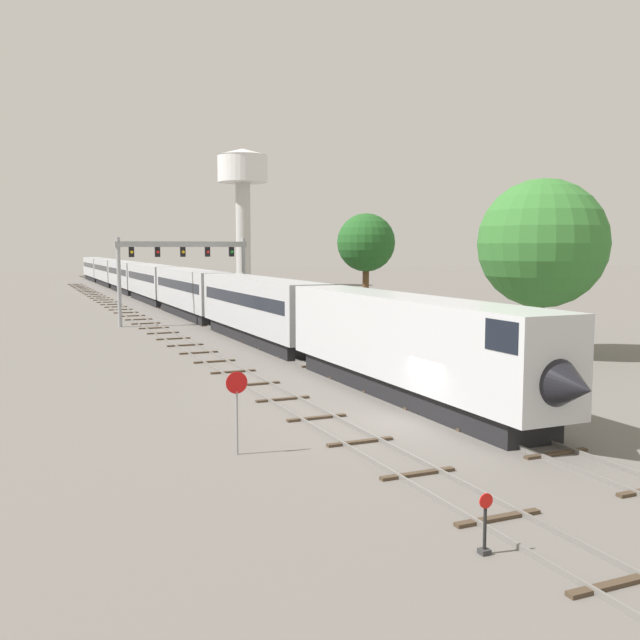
{
  "coord_description": "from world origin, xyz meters",
  "views": [
    {
      "loc": [
        -14.97,
        -24.73,
        7.1
      ],
      "look_at": [
        1.0,
        12.0,
        3.0
      ],
      "focal_mm": 40.28,
      "sensor_mm": 36.0,
      "label": 1
    }
  ],
  "objects_px": {
    "water_tower": "(243,180)",
    "stop_sign": "(237,401)",
    "trackside_tree_mid": "(542,244)",
    "switch_stand": "(485,532)",
    "signal_gantry": "(183,261)",
    "trackside_tree_left": "(366,243)",
    "passenger_train": "(151,282)"
  },
  "relations": [
    {
      "from": "signal_gantry",
      "to": "trackside_tree_left",
      "type": "bearing_deg",
      "value": -35.81
    },
    {
      "from": "water_tower",
      "to": "signal_gantry",
      "type": "bearing_deg",
      "value": -112.48
    },
    {
      "from": "signal_gantry",
      "to": "passenger_train",
      "type": "bearing_deg",
      "value": 85.51
    },
    {
      "from": "signal_gantry",
      "to": "switch_stand",
      "type": "height_order",
      "value": "signal_gantry"
    },
    {
      "from": "switch_stand",
      "to": "stop_sign",
      "type": "bearing_deg",
      "value": 106.17
    },
    {
      "from": "water_tower",
      "to": "stop_sign",
      "type": "relative_size",
      "value": 8.42
    },
    {
      "from": "passenger_train",
      "to": "switch_stand",
      "type": "distance_m",
      "value": 81.11
    },
    {
      "from": "switch_stand",
      "to": "stop_sign",
      "type": "xyz_separation_m",
      "value": [
        -2.9,
        10.0,
        1.35
      ]
    },
    {
      "from": "trackside_tree_left",
      "to": "trackside_tree_mid",
      "type": "height_order",
      "value": "trackside_tree_mid"
    },
    {
      "from": "water_tower",
      "to": "trackside_tree_left",
      "type": "distance_m",
      "value": 69.23
    },
    {
      "from": "signal_gantry",
      "to": "trackside_tree_mid",
      "type": "distance_m",
      "value": 33.11
    },
    {
      "from": "stop_sign",
      "to": "signal_gantry",
      "type": "bearing_deg",
      "value": 79.57
    },
    {
      "from": "switch_stand",
      "to": "stop_sign",
      "type": "relative_size",
      "value": 0.51
    },
    {
      "from": "water_tower",
      "to": "trackside_tree_mid",
      "type": "height_order",
      "value": "water_tower"
    },
    {
      "from": "passenger_train",
      "to": "trackside_tree_mid",
      "type": "relative_size",
      "value": 13.15
    },
    {
      "from": "signal_gantry",
      "to": "stop_sign",
      "type": "xyz_separation_m",
      "value": [
        -7.75,
        -42.1,
        -3.96
      ]
    },
    {
      "from": "passenger_train",
      "to": "water_tower",
      "type": "distance_m",
      "value": 39.6
    },
    {
      "from": "switch_stand",
      "to": "trackside_tree_left",
      "type": "relative_size",
      "value": 0.15
    },
    {
      "from": "trackside_tree_left",
      "to": "trackside_tree_mid",
      "type": "xyz_separation_m",
      "value": [
        3.23,
        -18.55,
        -0.1
      ]
    },
    {
      "from": "signal_gantry",
      "to": "stop_sign",
      "type": "height_order",
      "value": "signal_gantry"
    },
    {
      "from": "signal_gantry",
      "to": "trackside_tree_mid",
      "type": "height_order",
      "value": "trackside_tree_mid"
    },
    {
      "from": "passenger_train",
      "to": "signal_gantry",
      "type": "bearing_deg",
      "value": -94.49
    },
    {
      "from": "signal_gantry",
      "to": "switch_stand",
      "type": "distance_m",
      "value": 52.6
    },
    {
      "from": "passenger_train",
      "to": "stop_sign",
      "type": "bearing_deg",
      "value": -98.04
    },
    {
      "from": "passenger_train",
      "to": "water_tower",
      "type": "xyz_separation_m",
      "value": [
        21.61,
        29.0,
        16.12
      ]
    },
    {
      "from": "water_tower",
      "to": "stop_sign",
      "type": "bearing_deg",
      "value": -107.58
    },
    {
      "from": "stop_sign",
      "to": "trackside_tree_left",
      "type": "bearing_deg",
      "value": 56.38
    },
    {
      "from": "passenger_train",
      "to": "signal_gantry",
      "type": "height_order",
      "value": "signal_gantry"
    },
    {
      "from": "switch_stand",
      "to": "trackside_tree_mid",
      "type": "height_order",
      "value": "trackside_tree_mid"
    },
    {
      "from": "trackside_tree_left",
      "to": "trackside_tree_mid",
      "type": "distance_m",
      "value": 18.83
    },
    {
      "from": "trackside_tree_mid",
      "to": "passenger_train",
      "type": "bearing_deg",
      "value": 104.41
    },
    {
      "from": "switch_stand",
      "to": "trackside_tree_mid",
      "type": "relative_size",
      "value": 0.13
    }
  ]
}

